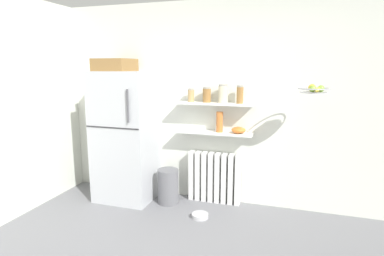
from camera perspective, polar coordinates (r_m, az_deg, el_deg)
The scene contains 14 objects.
back_wall at distance 4.19m, azimuth 5.46°, elevation 4.25°, with size 7.04×0.10×2.60m, color silver.
refrigerator at distance 4.36m, azimuth -11.81°, elevation -1.05°, with size 0.75×0.67×1.88m.
radiator at distance 4.30m, azimuth 4.00°, elevation -8.77°, with size 0.69×0.12×0.67m.
wall_shelf_lower at distance 4.11m, azimuth 4.01°, elevation -0.83°, with size 0.98×0.22×0.03m, color white.
wall_shelf_upper at distance 4.05m, azimuth 4.08°, elevation 4.35°, with size 0.98×0.22×0.03m, color white.
storage_jar_0 at distance 4.13m, azimuth -0.17°, elevation 5.85°, with size 0.08×0.08×0.17m.
storage_jar_1 at distance 4.07m, azimuth 2.66°, elevation 5.91°, with size 0.10×0.10×0.19m.
storage_jar_2 at distance 4.02m, azimuth 5.56°, elevation 6.08°, with size 0.12×0.12×0.23m.
storage_jar_3 at distance 3.98m, azimuth 8.52°, elevation 5.89°, with size 0.08×0.08×0.22m.
vase at distance 4.07m, azimuth 4.96°, elevation 1.07°, with size 0.08×0.08×0.26m, color #CC7033.
shelf_bowl at distance 4.04m, azimuth 8.28°, elevation -0.37°, with size 0.18×0.18×0.08m, color orange.
trash_bin at distance 4.30m, azimuth -4.26°, elevation -10.30°, with size 0.27×0.27×0.46m, color slate.
pet_food_bowl at distance 3.98m, azimuth 1.44°, elevation -15.33°, with size 0.20×0.20×0.05m, color #B7B7BC.
hanging_fruit_basket at distance 3.62m, azimuth 20.95°, elevation 6.46°, with size 0.33×0.33×0.09m.
Camera 1 is at (0.90, -2.02, 1.78)m, focal length 29.99 mm.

